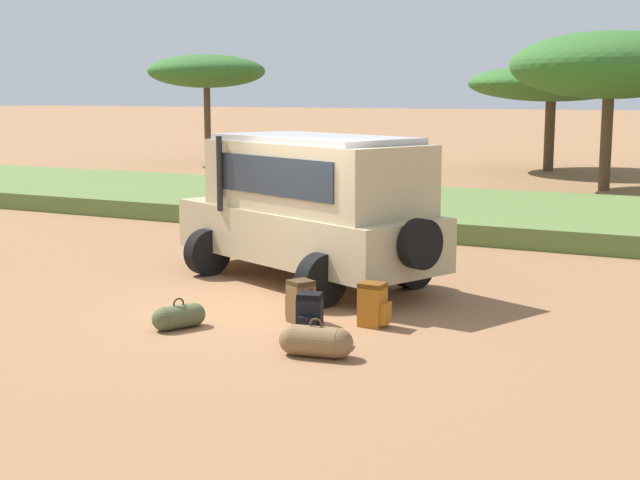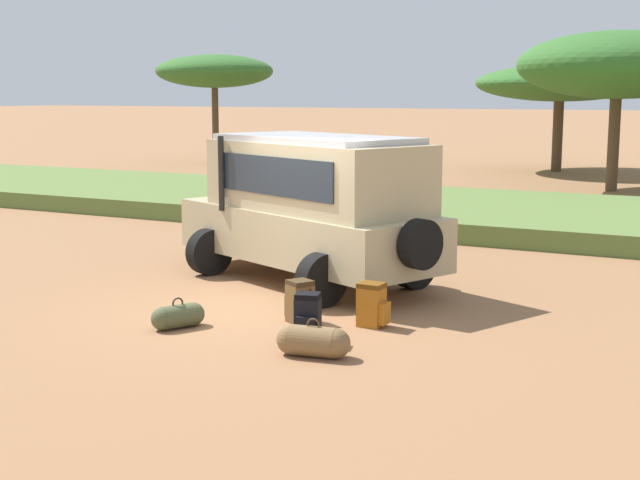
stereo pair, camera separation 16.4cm
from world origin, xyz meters
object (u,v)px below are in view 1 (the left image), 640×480
at_px(backpack_near_rear_wheel, 373,305).
at_px(acacia_tree_centre_back, 610,65).
at_px(backpack_beside_front_wheel, 310,319).
at_px(backpack_cluster_center, 300,302).
at_px(acacia_tree_far_left, 206,72).
at_px(acacia_tree_left_mid, 552,84).
at_px(safari_vehicle, 310,205).
at_px(duffel_bag_soft_canvas, 316,341).
at_px(duffel_bag_low_black_case, 179,317).

relative_size(backpack_near_rear_wheel, acacia_tree_centre_back, 0.09).
relative_size(backpack_beside_front_wheel, backpack_cluster_center, 1.08).
distance_m(backpack_beside_front_wheel, acacia_tree_far_left, 29.50).
bearing_deg(acacia_tree_far_left, acacia_tree_left_mid, 11.70).
xyz_separation_m(safari_vehicle, backpack_beside_front_wheel, (1.66, -3.22, -0.99)).
bearing_deg(acacia_tree_far_left, backpack_cluster_center, -53.52).
bearing_deg(backpack_near_rear_wheel, backpack_beside_front_wheel, -109.62).
xyz_separation_m(backpack_beside_front_wheel, duffel_bag_soft_canvas, (0.35, -0.51, -0.12)).
relative_size(acacia_tree_far_left, acacia_tree_centre_back, 0.80).
bearing_deg(safari_vehicle, backpack_near_rear_wheel, -45.87).
xyz_separation_m(backpack_beside_front_wheel, acacia_tree_left_mid, (-2.96, 26.54, 3.18)).
relative_size(duffel_bag_soft_canvas, acacia_tree_left_mid, 0.13).
bearing_deg(backpack_near_rear_wheel, acacia_tree_far_left, 128.36).
bearing_deg(backpack_beside_front_wheel, duffel_bag_soft_canvas, -55.37).
relative_size(backpack_cluster_center, duffel_bag_soft_canvas, 0.64).
height_order(safari_vehicle, acacia_tree_far_left, acacia_tree_far_left).
distance_m(safari_vehicle, acacia_tree_centre_back, 17.12).
relative_size(backpack_beside_front_wheel, acacia_tree_far_left, 0.12).
relative_size(safari_vehicle, backpack_near_rear_wheel, 9.02).
bearing_deg(duffel_bag_soft_canvas, acacia_tree_far_left, 126.37).
bearing_deg(duffel_bag_low_black_case, acacia_tree_centre_back, 83.86).
xyz_separation_m(backpack_cluster_center, duffel_bag_low_black_case, (-1.29, -1.04, -0.13)).
height_order(backpack_beside_front_wheel, duffel_bag_low_black_case, backpack_beside_front_wheel).
bearing_deg(duffel_bag_soft_canvas, acacia_tree_left_mid, 96.97).
height_order(backpack_cluster_center, backpack_near_rear_wheel, backpack_near_rear_wheel).
xyz_separation_m(backpack_near_rear_wheel, duffel_bag_soft_canvas, (-0.05, -1.61, -0.10)).
bearing_deg(duffel_bag_soft_canvas, backpack_near_rear_wheel, 88.39).
bearing_deg(backpack_beside_front_wheel, duffel_bag_low_black_case, -174.39).
bearing_deg(safari_vehicle, backpack_cluster_center, -65.66).
height_order(duffel_bag_low_black_case, duffel_bag_soft_canvas, duffel_bag_soft_canvas).
bearing_deg(acacia_tree_centre_back, duffel_bag_soft_canvas, -89.85).
bearing_deg(duffel_bag_soft_canvas, duffel_bag_low_black_case, 171.80).
height_order(backpack_beside_front_wheel, acacia_tree_left_mid, acacia_tree_left_mid).
bearing_deg(acacia_tree_centre_back, backpack_near_rear_wheel, -89.70).
distance_m(acacia_tree_far_left, acacia_tree_left_mid, 14.73).
relative_size(backpack_cluster_center, backpack_near_rear_wheel, 0.99).
height_order(safari_vehicle, acacia_tree_left_mid, acacia_tree_left_mid).
distance_m(backpack_near_rear_wheel, acacia_tree_left_mid, 25.85).
distance_m(backpack_beside_front_wheel, backpack_near_rear_wheel, 1.18).
relative_size(backpack_beside_front_wheel, acacia_tree_left_mid, 0.09).
relative_size(acacia_tree_left_mid, acacia_tree_centre_back, 1.08).
bearing_deg(duffel_bag_soft_canvas, backpack_beside_front_wheel, 124.63).
xyz_separation_m(duffel_bag_soft_canvas, acacia_tree_left_mid, (-3.31, 27.04, 3.30)).
distance_m(duffel_bag_low_black_case, duffel_bag_soft_canvas, 2.25).
bearing_deg(backpack_near_rear_wheel, backpack_cluster_center, -165.38).
xyz_separation_m(safari_vehicle, acacia_tree_far_left, (-15.71, 20.33, 2.75)).
xyz_separation_m(backpack_cluster_center, acacia_tree_left_mid, (-2.37, 25.69, 3.20)).
bearing_deg(acacia_tree_centre_back, acacia_tree_left_mid, 116.51).
relative_size(safari_vehicle, backpack_cluster_center, 9.15).
bearing_deg(duffel_bag_soft_canvas, backpack_cluster_center, 124.57).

